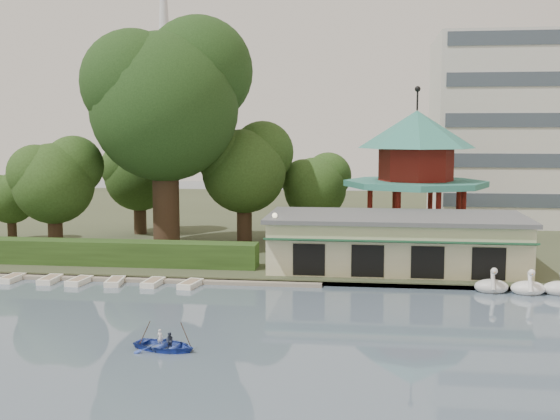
% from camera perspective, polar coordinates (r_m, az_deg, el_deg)
% --- Properties ---
extents(ground_plane, '(220.00, 220.00, 0.00)m').
position_cam_1_polar(ground_plane, '(32.09, -7.82, -12.57)').
color(ground_plane, slate).
rests_on(ground_plane, ground).
extents(shore, '(220.00, 70.00, 0.40)m').
position_cam_1_polar(shore, '(82.28, 1.62, -0.61)').
color(shore, '#424930').
rests_on(shore, ground).
extents(embankment, '(220.00, 0.60, 0.30)m').
position_cam_1_polar(embankment, '(48.35, -2.47, -5.78)').
color(embankment, gray).
rests_on(embankment, ground).
extents(dock, '(34.00, 1.60, 0.24)m').
position_cam_1_polar(dock, '(51.63, -15.79, -5.26)').
color(dock, gray).
rests_on(dock, ground).
extents(boathouse, '(18.60, 9.39, 3.90)m').
position_cam_1_polar(boathouse, '(51.89, 9.37, -2.52)').
color(boathouse, beige).
rests_on(boathouse, shore).
extents(pavilion, '(12.40, 12.40, 13.50)m').
position_cam_1_polar(pavilion, '(61.44, 10.99, 3.65)').
color(pavilion, beige).
rests_on(pavilion, shore).
extents(broadcast_tower, '(8.00, 8.00, 96.00)m').
position_cam_1_polar(broadcast_tower, '(178.04, -9.40, 14.07)').
color(broadcast_tower, silver).
rests_on(broadcast_tower, ground).
extents(hedge, '(30.00, 2.00, 1.80)m').
position_cam_1_polar(hedge, '(55.58, -17.35, -3.24)').
color(hedge, '#2D4C1B').
rests_on(hedge, shore).
extents(lamp_post, '(0.36, 0.36, 4.28)m').
position_cam_1_polar(lamp_post, '(49.20, -0.43, -1.78)').
color(lamp_post, black).
rests_on(lamp_post, shore).
extents(big_tree, '(13.67, 12.74, 19.69)m').
position_cam_1_polar(big_tree, '(59.93, -9.19, 9.22)').
color(big_tree, '#3A281C').
rests_on(big_tree, shore).
extents(small_trees, '(38.92, 16.86, 10.85)m').
position_cam_1_polar(small_trees, '(64.00, -10.10, 2.75)').
color(small_trees, '#3A281C').
rests_on(small_trees, shore).
extents(moored_rowboats, '(24.67, 2.68, 0.36)m').
position_cam_1_polar(moored_rowboats, '(51.71, -19.79, -5.32)').
color(moored_rowboats, white).
rests_on(moored_rowboats, ground).
extents(rowboat_with_passengers, '(4.99, 4.12, 2.01)m').
position_cam_1_polar(rowboat_with_passengers, '(34.48, -9.33, -10.44)').
color(rowboat_with_passengers, '#304BB3').
rests_on(rowboat_with_passengers, ground).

